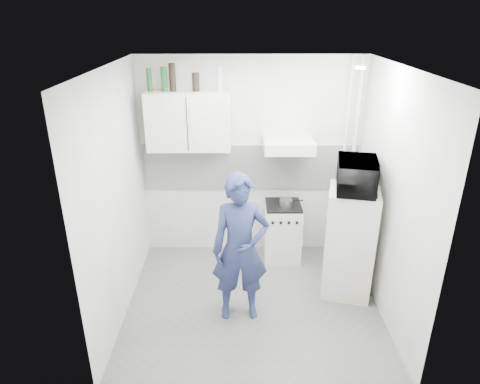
{
  "coord_description": "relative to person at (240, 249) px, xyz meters",
  "views": [
    {
      "loc": [
        -0.16,
        -3.97,
        3.08
      ],
      "look_at": [
        -0.14,
        0.3,
        1.25
      ],
      "focal_mm": 32.0,
      "sensor_mm": 36.0,
      "label": 1
    }
  ],
  "objects": [
    {
      "name": "floor",
      "position": [
        0.14,
        0.16,
        -0.81
      ],
      "size": [
        2.8,
        2.8,
        0.0
      ],
      "primitive_type": "plane",
      "color": "#606060",
      "rests_on": "ground"
    },
    {
      "name": "ceiling",
      "position": [
        0.14,
        0.16,
        1.79
      ],
      "size": [
        2.8,
        2.8,
        0.0
      ],
      "primitive_type": "plane",
      "color": "white",
      "rests_on": "wall_back"
    },
    {
      "name": "wall_back",
      "position": [
        0.14,
        1.41,
        0.49
      ],
      "size": [
        2.8,
        0.0,
        2.8
      ],
      "primitive_type": "plane",
      "rotation": [
        1.57,
        0.0,
        0.0
      ],
      "color": "silver",
      "rests_on": "floor"
    },
    {
      "name": "wall_left",
      "position": [
        -1.26,
        0.16,
        0.49
      ],
      "size": [
        0.0,
        2.6,
        2.6
      ],
      "primitive_type": "plane",
      "rotation": [
        1.57,
        0.0,
        1.57
      ],
      "color": "silver",
      "rests_on": "floor"
    },
    {
      "name": "wall_right",
      "position": [
        1.54,
        0.16,
        0.49
      ],
      "size": [
        0.0,
        2.6,
        2.6
      ],
      "primitive_type": "plane",
      "rotation": [
        1.57,
        0.0,
        -1.57
      ],
      "color": "silver",
      "rests_on": "floor"
    },
    {
      "name": "person",
      "position": [
        0.0,
        0.0,
        0.0
      ],
      "size": [
        0.61,
        0.42,
        1.62
      ],
      "primitive_type": "imported",
      "rotation": [
        0.0,
        0.0,
        0.06
      ],
      "color": "navy",
      "rests_on": "floor"
    },
    {
      "name": "stove",
      "position": [
        0.56,
        1.16,
        -0.44
      ],
      "size": [
        0.47,
        0.47,
        0.75
      ],
      "primitive_type": "cube",
      "color": "silver",
      "rests_on": "floor"
    },
    {
      "name": "fridge",
      "position": [
        1.24,
        0.41,
        -0.17
      ],
      "size": [
        0.65,
        0.65,
        1.29
      ],
      "primitive_type": "cube",
      "rotation": [
        0.0,
        0.0,
        -0.24
      ],
      "color": "silver",
      "rests_on": "floor"
    },
    {
      "name": "stove_top",
      "position": [
        0.56,
        1.16,
        -0.05
      ],
      "size": [
        0.45,
        0.45,
        0.03
      ],
      "primitive_type": "cube",
      "color": "black",
      "rests_on": "stove"
    },
    {
      "name": "saucepan",
      "position": [
        0.59,
        1.12,
        0.01
      ],
      "size": [
        0.16,
        0.16,
        0.09
      ],
      "primitive_type": "cylinder",
      "color": "silver",
      "rests_on": "stove_top"
    },
    {
      "name": "microwave",
      "position": [
        1.24,
        0.41,
        0.65
      ],
      "size": [
        0.67,
        0.52,
        0.33
      ],
      "primitive_type": "imported",
      "rotation": [
        0.0,
        0.0,
        1.37
      ],
      "color": "black",
      "rests_on": "fridge"
    },
    {
      "name": "bottle_a",
      "position": [
        -1.04,
        1.24,
        1.52
      ],
      "size": [
        0.06,
        0.06,
        0.26
      ],
      "primitive_type": "cylinder",
      "color": "#144C1E",
      "rests_on": "upper_cabinet"
    },
    {
      "name": "bottle_b",
      "position": [
        -0.87,
        1.24,
        1.53
      ],
      "size": [
        0.07,
        0.07,
        0.28
      ],
      "primitive_type": "cylinder",
      "color": "#144C1E",
      "rests_on": "upper_cabinet"
    },
    {
      "name": "bottle_c",
      "position": [
        -0.78,
        1.24,
        1.55
      ],
      "size": [
        0.08,
        0.08,
        0.32
      ],
      "primitive_type": "cylinder",
      "color": "black",
      "rests_on": "upper_cabinet"
    },
    {
      "name": "canister_a",
      "position": [
        -0.51,
        1.24,
        1.49
      ],
      "size": [
        0.08,
        0.08,
        0.21
      ],
      "primitive_type": "cylinder",
      "color": "black",
      "rests_on": "upper_cabinet"
    },
    {
      "name": "bottle_e",
      "position": [
        -0.23,
        1.24,
        1.53
      ],
      "size": [
        0.07,
        0.07,
        0.29
      ],
      "primitive_type": "cylinder",
      "color": "#B2B7BC",
      "rests_on": "upper_cabinet"
    },
    {
      "name": "upper_cabinet",
      "position": [
        -0.61,
        1.24,
        1.04
      ],
      "size": [
        1.0,
        0.35,
        0.7
      ],
      "primitive_type": "cube",
      "color": "silver",
      "rests_on": "wall_back"
    },
    {
      "name": "range_hood",
      "position": [
        0.59,
        1.16,
        0.76
      ],
      "size": [
        0.6,
        0.5,
        0.14
      ],
      "primitive_type": "cube",
      "color": "silver",
      "rests_on": "wall_back"
    },
    {
      "name": "backsplash",
      "position": [
        0.14,
        1.4,
        0.39
      ],
      "size": [
        2.74,
        0.03,
        0.6
      ],
      "primitive_type": "cube",
      "color": "white",
      "rests_on": "wall_back"
    },
    {
      "name": "pipe_a",
      "position": [
        1.44,
        1.33,
        0.49
      ],
      "size": [
        0.05,
        0.05,
        2.6
      ],
      "primitive_type": "cylinder",
      "color": "silver",
      "rests_on": "floor"
    },
    {
      "name": "pipe_b",
      "position": [
        1.32,
        1.33,
        0.49
      ],
      "size": [
        0.04,
        0.04,
        2.6
      ],
      "primitive_type": "cylinder",
      "color": "silver",
      "rests_on": "floor"
    },
    {
      "name": "ceiling_spot_fixture",
      "position": [
        1.14,
        0.36,
        1.76
      ],
      "size": [
        0.1,
        0.1,
        0.02
      ],
      "primitive_type": "cylinder",
      "color": "white",
      "rests_on": "ceiling"
    }
  ]
}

